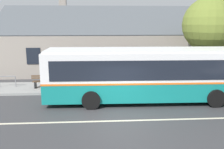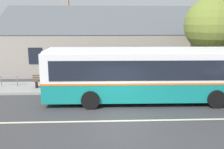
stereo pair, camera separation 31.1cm
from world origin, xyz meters
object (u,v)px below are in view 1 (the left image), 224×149
Objects in this scene: transit_bus at (147,73)px; bench_by_building at (45,82)px; street_tree_primary at (209,26)px; bike_rack at (7,79)px.

bench_by_building is at bearing 156.30° from transit_bus.
transit_bus is 7.10m from bench_by_building.
street_tree_primary is (11.64, 1.08, 3.71)m from bench_by_building.
transit_bus is 10.12× the size of bike_rack.
transit_bus is 7.00× the size of bench_by_building.
bench_by_building is at bearing -174.69° from street_tree_primary.
bench_by_building is 2.70m from bike_rack.
bench_by_building is 12.27m from street_tree_primary.
bench_by_building is 0.26× the size of street_tree_primary.
street_tree_primary reaches higher than bike_rack.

